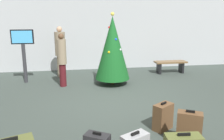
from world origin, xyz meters
TOP-DOWN VIEW (x-y plane):
  - ground_plane at (0.00, 0.00)m, footprint 16.00×16.00m
  - back_wall at (0.00, 4.13)m, footprint 16.00×0.20m
  - holiday_tree at (0.16, 1.69)m, footprint 1.13×1.13m
  - flight_info_kiosk at (-2.73, 2.38)m, footprint 0.72×0.12m
  - waiting_bench at (2.69, 2.82)m, footprint 1.26×0.44m
  - traveller_0 at (-1.57, 2.99)m, footprint 0.53×0.53m
  - traveller_1 at (-1.45, 1.71)m, footprint 0.32×0.32m
  - suitcase_1 at (0.61, -1.58)m, footprint 0.46×0.40m
  - suitcase_3 at (0.82, -2.21)m, footprint 0.46×0.38m

SIDE VIEW (x-z plane):
  - ground_plane at x=0.00m, z-range 0.00..0.00m
  - suitcase_1 at x=0.61m, z-range -0.02..0.55m
  - suitcase_3 at x=0.82m, z-range -0.02..0.64m
  - waiting_bench at x=2.69m, z-range 0.11..0.59m
  - traveller_1 at x=-1.45m, z-range 0.06..1.75m
  - traveller_0 at x=-1.57m, z-range 0.05..1.91m
  - flight_info_kiosk at x=-2.73m, z-range 0.31..2.10m
  - holiday_tree at x=0.16m, z-range 0.04..2.38m
  - back_wall at x=0.00m, z-range 0.00..2.99m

